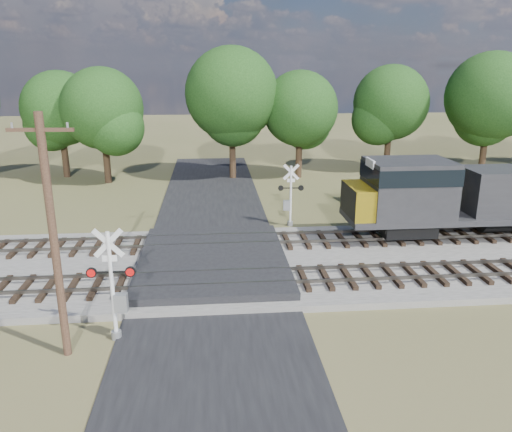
{
  "coord_description": "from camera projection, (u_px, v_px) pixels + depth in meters",
  "views": [
    {
      "loc": [
        0.07,
        -22.07,
        9.41
      ],
      "look_at": [
        2.23,
        2.0,
        2.11
      ],
      "focal_mm": 35.0,
      "sensor_mm": 36.0,
      "label": 1
    }
  ],
  "objects": [
    {
      "name": "ground",
      "position": [
        213.0,
        272.0,
        23.76
      ],
      "size": [
        160.0,
        160.0,
        0.0
      ],
      "primitive_type": "plane",
      "color": "#494D29",
      "rests_on": "ground"
    },
    {
      "name": "crossing_signal_near",
      "position": [
        115.0,
        294.0,
        17.43
      ],
      "size": [
        1.69,
        0.37,
        4.18
      ],
      "rotation": [
        0.0,
        0.0,
        -0.03
      ],
      "color": "silver",
      "rests_on": "ground"
    },
    {
      "name": "crossing_signal_far",
      "position": [
        289.0,
        201.0,
        30.11
      ],
      "size": [
        1.55,
        0.34,
        3.84
      ],
      "rotation": [
        0.0,
        0.0,
        3.08
      ],
      "color": "silver",
      "rests_on": "ground"
    },
    {
      "name": "utility_pole",
      "position": [
        53.0,
        234.0,
        15.73
      ],
      "size": [
        1.99,
        0.27,
        8.13
      ],
      "rotation": [
        0.0,
        0.0,
        -0.06
      ],
      "color": "#382319",
      "rests_on": "ground"
    },
    {
      "name": "equipment_shed",
      "position": [
        416.0,
        186.0,
        33.86
      ],
      "size": [
        5.24,
        5.24,
        3.09
      ],
      "rotation": [
        0.0,
        0.0,
        0.17
      ],
      "color": "#47351E",
      "rests_on": "ground"
    },
    {
      "name": "ballast_bed",
      "position": [
        412.0,
        258.0,
        25.05
      ],
      "size": [
        140.0,
        10.0,
        0.3
      ],
      "primitive_type": "cube",
      "color": "gray",
      "rests_on": "ground"
    },
    {
      "name": "crossing_panel",
      "position": [
        213.0,
        261.0,
        24.15
      ],
      "size": [
        7.0,
        9.0,
        0.62
      ],
      "primitive_type": "cube",
      "color": "#262628",
      "rests_on": "ground"
    },
    {
      "name": "track_near",
      "position": [
        284.0,
        278.0,
        22.0
      ],
      "size": [
        140.0,
        2.6,
        0.33
      ],
      "color": "black",
      "rests_on": "ballast_bed"
    },
    {
      "name": "treeline",
      "position": [
        312.0,
        102.0,
        41.95
      ],
      "size": [
        83.88,
        10.62,
        11.29
      ],
      "color": "black",
      "rests_on": "ground"
    },
    {
      "name": "track_far",
      "position": [
        271.0,
        240.0,
        26.77
      ],
      "size": [
        140.0,
        2.6,
        0.33
      ],
      "color": "black",
      "rests_on": "ballast_bed"
    },
    {
      "name": "road",
      "position": [
        213.0,
        271.0,
        23.75
      ],
      "size": [
        7.0,
        60.0,
        0.08
      ],
      "primitive_type": "cube",
      "color": "black",
      "rests_on": "ground"
    }
  ]
}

